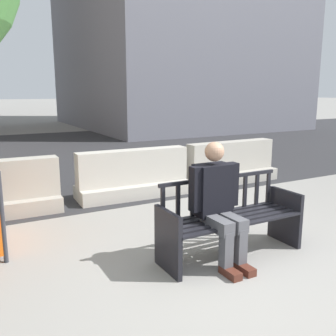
{
  "coord_description": "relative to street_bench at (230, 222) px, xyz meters",
  "views": [
    {
      "loc": [
        -2.16,
        -2.73,
        1.83
      ],
      "look_at": [
        0.38,
        1.93,
        0.75
      ],
      "focal_mm": 40.0,
      "sensor_mm": 36.0,
      "label": 1
    }
  ],
  "objects": [
    {
      "name": "ground_plane",
      "position": [
        -0.38,
        -0.45,
        -0.4
      ],
      "size": [
        200.0,
        200.0,
        0.0
      ],
      "primitive_type": "plane",
      "color": "gray"
    },
    {
      "name": "street_asphalt",
      "position": [
        -0.38,
        8.25,
        -0.39
      ],
      "size": [
        120.0,
        12.0,
        0.01
      ],
      "primitive_type": "cube",
      "color": "#28282B",
      "rests_on": "ground"
    },
    {
      "name": "street_bench",
      "position": [
        0.0,
        0.0,
        0.0
      ],
      "size": [
        1.69,
        0.53,
        0.88
      ],
      "color": "black",
      "rests_on": "ground"
    },
    {
      "name": "seated_person",
      "position": [
        -0.23,
        -0.06,
        0.29
      ],
      "size": [
        0.58,
        0.72,
        1.31
      ],
      "color": "black",
      "rests_on": "ground"
    },
    {
      "name": "jersey_barrier_centre",
      "position": [
        0.02,
        2.79,
        -0.06
      ],
      "size": [
        2.02,
        0.75,
        0.84
      ],
      "color": "#ADA89E",
      "rests_on": "ground"
    },
    {
      "name": "jersey_barrier_right",
      "position": [
        2.21,
        2.84,
        -0.06
      ],
      "size": [
        2.01,
        0.72,
        0.84
      ],
      "color": "#9E998E",
      "rests_on": "ground"
    }
  ]
}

